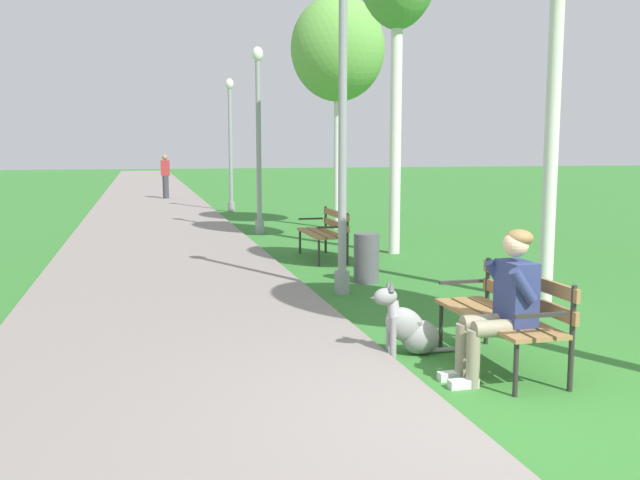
{
  "coord_description": "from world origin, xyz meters",
  "views": [
    {
      "loc": [
        -2.4,
        -4.19,
        1.91
      ],
      "look_at": [
        -0.52,
        3.12,
        0.9
      ],
      "focal_mm": 39.04,
      "sensor_mm": 36.0,
      "label": 1
    }
  ],
  "objects_px": {
    "park_bench_mid": "(326,229)",
    "pedestrian_distant": "(165,177)",
    "dog_grey": "(410,327)",
    "litter_bin": "(366,258)",
    "lamp_post_far": "(230,144)",
    "park_bench_near": "(507,309)",
    "birch_tree_fourth": "(338,50)",
    "lamp_post_near": "(343,133)",
    "lamp_post_mid": "(259,138)",
    "person_seated_on_near_bench": "(504,299)"
  },
  "relations": [
    {
      "from": "person_seated_on_near_bench",
      "to": "pedestrian_distant",
      "type": "xyz_separation_m",
      "value": [
        -1.95,
        21.29,
        0.16
      ]
    },
    {
      "from": "lamp_post_near",
      "to": "lamp_post_far",
      "type": "distance_m",
      "value": 12.04
    },
    {
      "from": "lamp_post_mid",
      "to": "birch_tree_fourth",
      "type": "height_order",
      "value": "birch_tree_fourth"
    },
    {
      "from": "person_seated_on_near_bench",
      "to": "pedestrian_distant",
      "type": "relative_size",
      "value": 0.76
    },
    {
      "from": "park_bench_near",
      "to": "litter_bin",
      "type": "relative_size",
      "value": 2.14
    },
    {
      "from": "person_seated_on_near_bench",
      "to": "birch_tree_fourth",
      "type": "relative_size",
      "value": 0.23
    },
    {
      "from": "park_bench_near",
      "to": "park_bench_mid",
      "type": "bearing_deg",
      "value": 89.92
    },
    {
      "from": "park_bench_near",
      "to": "birch_tree_fourth",
      "type": "xyz_separation_m",
      "value": [
        1.42,
        10.37,
        3.61
      ]
    },
    {
      "from": "person_seated_on_near_bench",
      "to": "dog_grey",
      "type": "height_order",
      "value": "person_seated_on_near_bench"
    },
    {
      "from": "birch_tree_fourth",
      "to": "pedestrian_distant",
      "type": "distance_m",
      "value": 11.66
    },
    {
      "from": "park_bench_mid",
      "to": "person_seated_on_near_bench",
      "type": "distance_m",
      "value": 6.46
    },
    {
      "from": "person_seated_on_near_bench",
      "to": "lamp_post_mid",
      "type": "bearing_deg",
      "value": 91.69
    },
    {
      "from": "dog_grey",
      "to": "litter_bin",
      "type": "distance_m",
      "value": 3.48
    },
    {
      "from": "park_bench_mid",
      "to": "birch_tree_fourth",
      "type": "bearing_deg",
      "value": 71.62
    },
    {
      "from": "lamp_post_mid",
      "to": "lamp_post_far",
      "type": "height_order",
      "value": "lamp_post_mid"
    },
    {
      "from": "dog_grey",
      "to": "pedestrian_distant",
      "type": "height_order",
      "value": "pedestrian_distant"
    },
    {
      "from": "park_bench_mid",
      "to": "park_bench_near",
      "type": "bearing_deg",
      "value": -90.08
    },
    {
      "from": "lamp_post_near",
      "to": "pedestrian_distant",
      "type": "bearing_deg",
      "value": 95.28
    },
    {
      "from": "park_bench_near",
      "to": "birch_tree_fourth",
      "type": "bearing_deg",
      "value": 82.22
    },
    {
      "from": "park_bench_mid",
      "to": "dog_grey",
      "type": "relative_size",
      "value": 1.8
    },
    {
      "from": "dog_grey",
      "to": "lamp_post_mid",
      "type": "height_order",
      "value": "lamp_post_mid"
    },
    {
      "from": "birch_tree_fourth",
      "to": "park_bench_mid",
      "type": "bearing_deg",
      "value": -108.38
    },
    {
      "from": "person_seated_on_near_bench",
      "to": "lamp_post_mid",
      "type": "distance_m",
      "value": 10.34
    },
    {
      "from": "park_bench_mid",
      "to": "lamp_post_mid",
      "type": "bearing_deg",
      "value": 97.79
    },
    {
      "from": "person_seated_on_near_bench",
      "to": "birch_tree_fourth",
      "type": "height_order",
      "value": "birch_tree_fourth"
    },
    {
      "from": "litter_bin",
      "to": "pedestrian_distant",
      "type": "xyz_separation_m",
      "value": [
        -2.18,
        17.03,
        0.49
      ]
    },
    {
      "from": "park_bench_mid",
      "to": "dog_grey",
      "type": "height_order",
      "value": "park_bench_mid"
    },
    {
      "from": "litter_bin",
      "to": "park_bench_near",
      "type": "bearing_deg",
      "value": -90.32
    },
    {
      "from": "lamp_post_far",
      "to": "park_bench_near",
      "type": "bearing_deg",
      "value": -88.33
    },
    {
      "from": "person_seated_on_near_bench",
      "to": "lamp_post_mid",
      "type": "relative_size",
      "value": 0.31
    },
    {
      "from": "person_seated_on_near_bench",
      "to": "lamp_post_near",
      "type": "height_order",
      "value": "lamp_post_near"
    },
    {
      "from": "person_seated_on_near_bench",
      "to": "litter_bin",
      "type": "height_order",
      "value": "person_seated_on_near_bench"
    },
    {
      "from": "park_bench_near",
      "to": "dog_grey",
      "type": "height_order",
      "value": "park_bench_near"
    },
    {
      "from": "litter_bin",
      "to": "park_bench_mid",
      "type": "bearing_deg",
      "value": 90.34
    },
    {
      "from": "lamp_post_near",
      "to": "pedestrian_distant",
      "type": "xyz_separation_m",
      "value": [
        -1.63,
        17.67,
        -1.25
      ]
    },
    {
      "from": "park_bench_mid",
      "to": "pedestrian_distant",
      "type": "distance_m",
      "value": 15.0
    },
    {
      "from": "park_bench_mid",
      "to": "lamp_post_mid",
      "type": "xyz_separation_m",
      "value": [
        -0.52,
        3.78,
        1.59
      ]
    },
    {
      "from": "dog_grey",
      "to": "lamp_post_far",
      "type": "bearing_deg",
      "value": 89.09
    },
    {
      "from": "park_bench_near",
      "to": "pedestrian_distant",
      "type": "relative_size",
      "value": 0.91
    },
    {
      "from": "birch_tree_fourth",
      "to": "litter_bin",
      "type": "bearing_deg",
      "value": -102.24
    },
    {
      "from": "park_bench_mid",
      "to": "pedestrian_distant",
      "type": "xyz_separation_m",
      "value": [
        -2.17,
        14.84,
        0.33
      ]
    },
    {
      "from": "dog_grey",
      "to": "birch_tree_fourth",
      "type": "height_order",
      "value": "birch_tree_fourth"
    },
    {
      "from": "park_bench_mid",
      "to": "litter_bin",
      "type": "bearing_deg",
      "value": -89.66
    },
    {
      "from": "person_seated_on_near_bench",
      "to": "lamp_post_near",
      "type": "distance_m",
      "value": 3.9
    },
    {
      "from": "park_bench_mid",
      "to": "dog_grey",
      "type": "distance_m",
      "value": 5.64
    },
    {
      "from": "lamp_post_near",
      "to": "dog_grey",
      "type": "bearing_deg",
      "value": -93.26
    },
    {
      "from": "birch_tree_fourth",
      "to": "litter_bin",
      "type": "relative_size",
      "value": 7.62
    },
    {
      "from": "dog_grey",
      "to": "litter_bin",
      "type": "xyz_separation_m",
      "value": [
        0.7,
        3.41,
        0.09
      ]
    },
    {
      "from": "pedestrian_distant",
      "to": "lamp_post_near",
      "type": "bearing_deg",
      "value": -84.72
    },
    {
      "from": "lamp_post_near",
      "to": "lamp_post_far",
      "type": "xyz_separation_m",
      "value": [
        0.08,
        12.04,
        -0.07
      ]
    }
  ]
}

